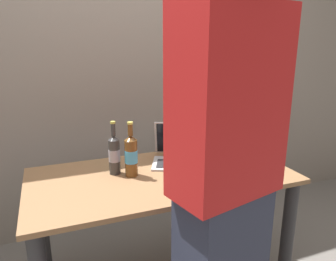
% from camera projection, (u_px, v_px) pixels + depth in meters
% --- Properties ---
extents(desk, '(1.46, 0.73, 0.75)m').
position_uv_depth(desk, '(162.00, 198.00, 1.85)').
color(desk, olive).
rests_on(desk, ground).
extents(laptop, '(0.42, 0.41, 0.24)m').
position_uv_depth(laptop, '(180.00, 153.00, 1.98)').
color(laptop, '#B7BABC').
rests_on(laptop, desk).
extents(beer_bottle_amber, '(0.06, 0.06, 0.30)m').
position_uv_depth(beer_bottle_amber, '(114.00, 154.00, 1.78)').
color(beer_bottle_amber, '#333333').
rests_on(beer_bottle_amber, desk).
extents(beer_bottle_brown, '(0.07, 0.07, 0.31)m').
position_uv_depth(beer_bottle_brown, '(131.00, 155.00, 1.75)').
color(beer_bottle_brown, brown).
rests_on(beer_bottle_brown, desk).
extents(person_figure, '(0.45, 0.34, 1.84)m').
position_uv_depth(person_figure, '(225.00, 189.00, 1.21)').
color(person_figure, '#2D3347').
rests_on(person_figure, ground).
extents(back_wall, '(6.00, 0.10, 2.60)m').
position_uv_depth(back_wall, '(122.00, 66.00, 2.44)').
color(back_wall, gray).
rests_on(back_wall, ground).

